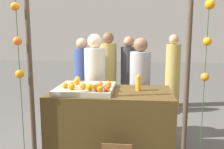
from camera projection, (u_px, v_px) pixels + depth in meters
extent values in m
cube|color=#4C3819|center=(111.00, 124.00, 3.40)|extent=(1.63, 0.89, 0.92)
cube|color=#B2AD99|center=(86.00, 88.00, 3.34)|extent=(0.75, 0.75, 0.06)
sphere|color=orange|center=(107.00, 88.00, 3.03)|extent=(0.09, 0.09, 0.09)
sphere|color=orange|center=(72.00, 85.00, 3.25)|extent=(0.08, 0.08, 0.08)
sphere|color=orange|center=(77.00, 81.00, 3.46)|extent=(0.09, 0.09, 0.09)
sphere|color=orange|center=(72.00, 87.00, 3.12)|extent=(0.08, 0.08, 0.08)
sphere|color=orange|center=(100.00, 89.00, 3.00)|extent=(0.08, 0.08, 0.08)
sphere|color=orange|center=(90.00, 87.00, 3.09)|extent=(0.09, 0.09, 0.09)
sphere|color=orange|center=(78.00, 79.00, 3.66)|extent=(0.08, 0.08, 0.08)
sphere|color=orange|center=(100.00, 84.00, 3.30)|extent=(0.07, 0.07, 0.07)
sphere|color=orange|center=(83.00, 86.00, 3.15)|extent=(0.09, 0.09, 0.09)
sphere|color=orange|center=(96.00, 87.00, 3.06)|extent=(0.09, 0.09, 0.09)
sphere|color=orange|center=(65.00, 85.00, 3.21)|extent=(0.07, 0.07, 0.07)
sphere|color=orange|center=(108.00, 84.00, 3.28)|extent=(0.08, 0.08, 0.08)
cylinder|color=orange|center=(138.00, 83.00, 3.33)|extent=(0.07, 0.07, 0.20)
cylinder|color=yellow|center=(138.00, 76.00, 3.31)|extent=(0.04, 0.04, 0.02)
cylinder|color=beige|center=(95.00, 93.00, 4.06)|extent=(0.34, 0.34, 1.45)
sphere|color=beige|center=(95.00, 41.00, 3.93)|extent=(0.23, 0.23, 0.23)
cylinder|color=#99999E|center=(140.00, 96.00, 3.96)|extent=(0.33, 0.33, 1.40)
sphere|color=brown|center=(141.00, 45.00, 3.83)|extent=(0.22, 0.22, 0.22)
cylinder|color=#333338|center=(128.00, 80.00, 5.23)|extent=(0.33, 0.33, 1.41)
sphere|color=#A87A59|center=(129.00, 42.00, 5.10)|extent=(0.22, 0.22, 0.22)
cylinder|color=#384C8C|center=(83.00, 84.00, 4.93)|extent=(0.32, 0.32, 1.39)
sphere|color=tan|center=(82.00, 43.00, 4.80)|extent=(0.22, 0.22, 0.22)
cylinder|color=tan|center=(173.00, 76.00, 5.75)|extent=(0.34, 0.34, 1.45)
sphere|color=tan|center=(174.00, 39.00, 5.61)|extent=(0.23, 0.23, 0.23)
cylinder|color=tan|center=(108.00, 79.00, 5.20)|extent=(0.34, 0.34, 1.48)
sphere|color=brown|center=(108.00, 38.00, 5.06)|extent=(0.23, 0.23, 0.23)
cylinder|color=#473828|center=(31.00, 81.00, 2.90)|extent=(0.06, 0.06, 2.27)
cylinder|color=#473828|center=(187.00, 84.00, 2.72)|extent=(0.06, 0.06, 2.27)
cylinder|color=#2D4C23|center=(21.00, 89.00, 2.91)|extent=(0.01, 0.01, 2.08)
sphere|color=orange|center=(15.00, 6.00, 2.75)|extent=(0.10, 0.10, 0.10)
sphere|color=orange|center=(18.00, 41.00, 2.82)|extent=(0.10, 0.10, 0.10)
sphere|color=orange|center=(20.00, 74.00, 2.89)|extent=(0.10, 0.10, 0.10)
cylinder|color=#2D4C23|center=(204.00, 93.00, 2.72)|extent=(0.01, 0.01, 2.08)
sphere|color=orange|center=(210.00, 4.00, 2.57)|extent=(0.10, 0.10, 0.10)
sphere|color=orange|center=(207.00, 41.00, 2.64)|extent=(0.09, 0.09, 0.09)
sphere|color=orange|center=(205.00, 77.00, 2.68)|extent=(0.09, 0.09, 0.09)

